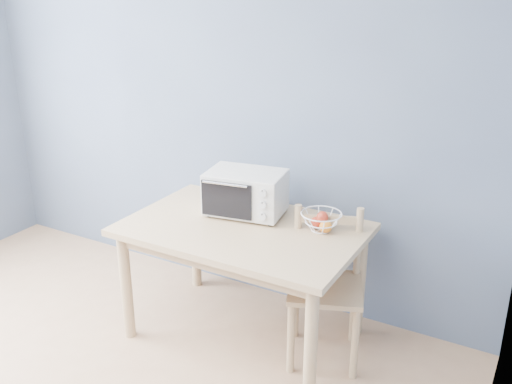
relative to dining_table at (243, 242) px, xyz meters
The scene contains 4 objects.
dining_table is the anchor object (origin of this frame).
toaster_oven 0.32m from the dining_table, 120.47° to the left, with size 0.52×0.41×0.28m.
fruit_basket 0.49m from the dining_table, 22.09° to the left, with size 0.29×0.29×0.12m.
dining_chair 0.56m from the dining_table, ahead, with size 0.54×0.54×0.89m.
Camera 1 is at (2.12, -0.96, 2.14)m, focal length 40.00 mm.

